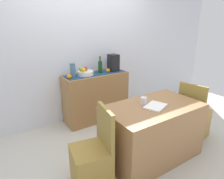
{
  "coord_description": "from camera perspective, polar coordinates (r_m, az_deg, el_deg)",
  "views": [
    {
      "loc": [
        -1.57,
        -2.09,
        1.75
      ],
      "look_at": [
        0.06,
        0.37,
        0.74
      ],
      "focal_mm": 32.31,
      "sensor_mm": 36.0,
      "label": 1
    }
  ],
  "objects": [
    {
      "name": "room_wall_rear",
      "position": [
        3.65,
        -8.0,
        12.5
      ],
      "size": [
        6.4,
        0.06,
        2.7
      ],
      "primitive_type": "cube",
      "color": "silver",
      "rests_on": "ground"
    },
    {
      "name": "coffee_maker",
      "position": [
        3.69,
        0.38,
        7.58
      ],
      "size": [
        0.16,
        0.18,
        0.31
      ],
      "primitive_type": "cube",
      "color": "black",
      "rests_on": "sideboard_console"
    },
    {
      "name": "ceramic_vase",
      "position": [
        3.34,
        -11.03,
        5.33
      ],
      "size": [
        0.09,
        0.09,
        0.23
      ],
      "primitive_type": "cylinder",
      "color": "#466D86",
      "rests_on": "sideboard_console"
    },
    {
      "name": "sideboard_console",
      "position": [
        3.67,
        -4.52,
        -2.11
      ],
      "size": [
        1.15,
        0.42,
        0.87
      ],
      "primitive_type": "cube",
      "color": "#9A6F40",
      "rests_on": "ground"
    },
    {
      "name": "coffee_cup",
      "position": [
        2.59,
        8.95,
        -3.13
      ],
      "size": [
        0.08,
        0.08,
        0.09
      ],
      "primitive_type": "cylinder",
      "color": "silver",
      "rests_on": "dining_table"
    },
    {
      "name": "apple_front",
      "position": [
        3.43,
        -7.62,
        5.83
      ],
      "size": [
        0.07,
        0.07,
        0.07
      ],
      "primitive_type": "sphere",
      "color": "#B1302B",
      "rests_on": "fruit_bowl"
    },
    {
      "name": "ground_plane",
      "position": [
        3.15,
        2.93,
        -15.05
      ],
      "size": [
        6.4,
        6.4,
        0.02
      ],
      "primitive_type": "cube",
      "color": "beige",
      "rests_on": "ground"
    },
    {
      "name": "orange_loose_far",
      "position": [
        3.62,
        -1.12,
        5.41
      ],
      "size": [
        0.07,
        0.07,
        0.07
      ],
      "primitive_type": "sphere",
      "color": "orange",
      "rests_on": "sideboard_console"
    },
    {
      "name": "chair_near_window",
      "position": [
        2.36,
        -5.59,
        -20.02
      ],
      "size": [
        0.47,
        0.47,
        0.9
      ],
      "color": "olive",
      "rests_on": "ground"
    },
    {
      "name": "orange_loose_near_bowl",
      "position": [
        3.28,
        -12.0,
        3.61
      ],
      "size": [
        0.08,
        0.08,
        0.08
      ],
      "primitive_type": "sphere",
      "color": "orange",
      "rests_on": "sideboard_console"
    },
    {
      "name": "apple_rear",
      "position": [
        3.44,
        -8.76,
        5.79
      ],
      "size": [
        0.07,
        0.07,
        0.07
      ],
      "primitive_type": "sphere",
      "color": "#88B132",
      "rests_on": "fruit_bowl"
    },
    {
      "name": "table_runner",
      "position": [
        3.54,
        -4.7,
        4.49
      ],
      "size": [
        1.08,
        0.32,
        0.01
      ],
      "primitive_type": "cube",
      "color": "navy",
      "rests_on": "sideboard_console"
    },
    {
      "name": "fruit_bowl",
      "position": [
        3.44,
        -7.51,
        4.65
      ],
      "size": [
        0.27,
        0.27,
        0.07
      ],
      "primitive_type": "cylinder",
      "color": "white",
      "rests_on": "table_runner"
    },
    {
      "name": "open_book",
      "position": [
        2.54,
        12.21,
        -4.65
      ],
      "size": [
        0.34,
        0.3,
        0.02
      ],
      "primitive_type": "cube",
      "rotation": [
        0.0,
        0.0,
        0.37
      ],
      "color": "white",
      "rests_on": "dining_table"
    },
    {
      "name": "chair_by_corner",
      "position": [
        3.41,
        21.93,
        -8.29
      ],
      "size": [
        0.48,
        0.48,
        0.9
      ],
      "color": "olive",
      "rests_on": "ground"
    },
    {
      "name": "apple_center",
      "position": [
        3.36,
        -8.11,
        5.55
      ],
      "size": [
        0.07,
        0.07,
        0.07
      ],
      "primitive_type": "sphere",
      "color": "gold",
      "rests_on": "fruit_bowl"
    },
    {
      "name": "wine_bottle",
      "position": [
        3.56,
        -3.37,
        6.42
      ],
      "size": [
        0.07,
        0.07,
        0.3
      ],
      "color": "#134119",
      "rests_on": "sideboard_console"
    },
    {
      "name": "dining_table",
      "position": [
        2.75,
        11.15,
        -11.57
      ],
      "size": [
        1.24,
        0.72,
        0.74
      ],
      "primitive_type": "cube",
      "color": "#996D42",
      "rests_on": "ground"
    }
  ]
}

